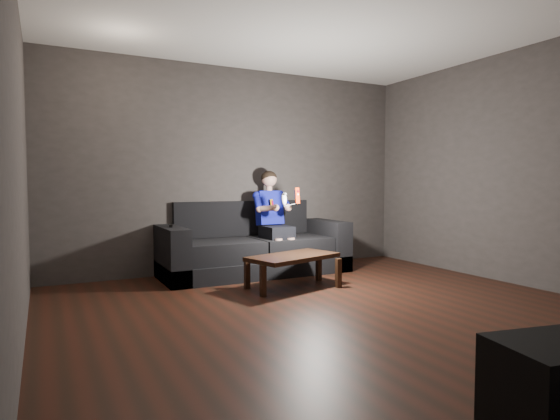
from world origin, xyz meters
TOP-DOWN VIEW (x-y plane):
  - floor at (0.00, 0.00)m, footprint 5.00×5.00m
  - back_wall at (0.00, 2.50)m, footprint 5.00×0.04m
  - left_wall at (-2.50, 0.00)m, footprint 0.04×5.00m
  - right_wall at (2.50, 0.00)m, footprint 0.04×5.00m
  - ceiling at (0.00, 0.00)m, footprint 5.00×5.00m
  - sofa at (0.06, 2.17)m, footprint 2.40×1.04m
  - child at (0.34, 2.11)m, footprint 0.50×0.61m
  - wii_remote_red at (0.43, 1.63)m, footprint 0.06×0.08m
  - nunchuk_white at (0.25, 1.64)m, footprint 0.09×0.11m
  - wii_remote_black at (-1.02, 2.08)m, footprint 0.08×0.16m
  - coffee_table at (0.11, 1.15)m, footprint 1.13×0.78m

SIDE VIEW (x-z plane):
  - floor at x=0.00m, z-range 0.00..0.00m
  - sofa at x=0.06m, z-range -0.16..0.77m
  - coffee_table at x=0.11m, z-range 0.14..0.51m
  - wii_remote_black at x=-1.02m, z-range 0.65..0.68m
  - child at x=0.34m, z-range 0.17..1.40m
  - nunchuk_white at x=0.25m, z-range 0.89..1.06m
  - wii_remote_red at x=0.43m, z-range 0.91..1.12m
  - back_wall at x=0.00m, z-range 0.00..2.70m
  - left_wall at x=-2.50m, z-range 0.00..2.70m
  - right_wall at x=2.50m, z-range 0.00..2.70m
  - ceiling at x=0.00m, z-range 2.69..2.71m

